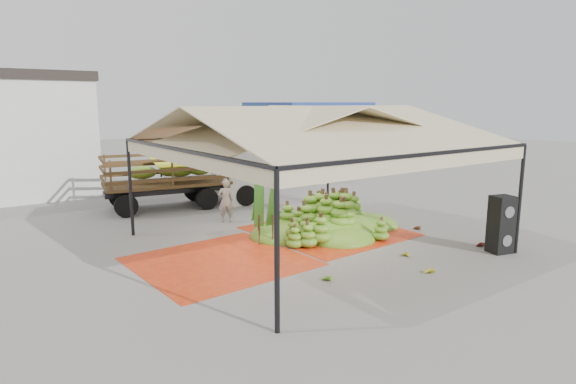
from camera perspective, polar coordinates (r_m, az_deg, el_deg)
ground at (r=14.31m, az=2.88°, el=-6.11°), size 90.00×90.00×0.00m
canopy_tent at (r=13.73m, az=3.01°, el=7.20°), size 8.10×8.10×4.00m
building_tan at (r=30.18m, az=2.36°, el=6.72°), size 6.30×5.30×4.10m
tarp_left at (r=12.86m, az=-8.09°, el=-8.13°), size 4.35×4.16×0.01m
tarp_right at (r=15.67m, az=4.81°, el=-4.63°), size 4.39×4.60×0.01m
banana_heap at (r=15.59m, az=5.14°, el=-2.53°), size 6.08×5.29×1.16m
hand_yellow_a at (r=13.44m, az=13.59°, el=-7.13°), size 0.48×0.44×0.18m
hand_yellow_b at (r=12.28m, az=16.42°, el=-8.98°), size 0.48×0.46×0.17m
hand_red_a at (r=16.27m, az=14.94°, el=-4.08°), size 0.44×0.39×0.18m
hand_red_b at (r=14.95m, az=21.97°, el=-5.80°), size 0.49×0.47×0.18m
hand_green at (r=11.37m, az=4.49°, el=-10.16°), size 0.41×0.34×0.18m
hanging_bunches at (r=14.90m, az=1.90°, el=4.85°), size 1.74×0.24×0.20m
speaker_stack at (r=14.51m, az=23.94°, el=-3.53°), size 0.69×0.64×1.60m
banana_leaves at (r=14.38m, az=-3.05°, el=-6.03°), size 0.96×1.36×3.70m
vendor at (r=16.74m, az=-7.39°, el=-1.05°), size 0.64×0.52×1.51m
truck_left at (r=19.62m, az=-11.18°, el=2.25°), size 6.57×3.21×2.16m
truck_right at (r=24.73m, az=-1.57°, el=3.86°), size 6.01×4.04×1.96m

